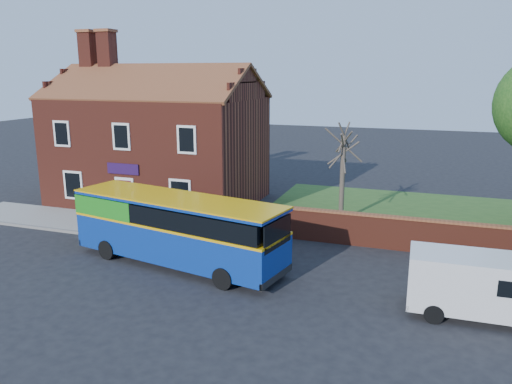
% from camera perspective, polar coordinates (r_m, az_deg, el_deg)
% --- Properties ---
extents(ground, '(120.00, 120.00, 0.00)m').
position_cam_1_polar(ground, '(19.95, -9.60, -10.43)').
color(ground, black).
rests_on(ground, ground).
extents(pavement, '(18.00, 3.50, 0.12)m').
position_cam_1_polar(pavement, '(28.08, -16.55, -3.57)').
color(pavement, gray).
rests_on(pavement, ground).
extents(kerb, '(18.00, 0.15, 0.14)m').
position_cam_1_polar(kerb, '(26.75, -18.72, -4.55)').
color(kerb, slate).
rests_on(kerb, ground).
extents(grass_strip, '(26.00, 12.00, 0.04)m').
position_cam_1_polar(grass_strip, '(30.23, 26.13, -3.28)').
color(grass_strip, '#426B28').
rests_on(grass_strip, ground).
extents(shop_building, '(12.30, 8.13, 10.50)m').
position_cam_1_polar(shop_building, '(32.07, -11.01, 4.98)').
color(shop_building, maroon).
rests_on(shop_building, ground).
extents(bus, '(9.98, 4.32, 2.95)m').
position_cam_1_polar(bus, '(21.58, -9.60, -3.81)').
color(bus, navy).
rests_on(bus, ground).
extents(van_near, '(4.92, 2.13, 2.14)m').
position_cam_1_polar(van_near, '(18.43, 24.76, -9.56)').
color(van_near, silver).
rests_on(van_near, ground).
extents(bare_tree, '(1.95, 2.32, 5.20)m').
position_cam_1_polar(bare_tree, '(27.42, 9.86, 2.02)').
color(bare_tree, '#4C4238').
rests_on(bare_tree, ground).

